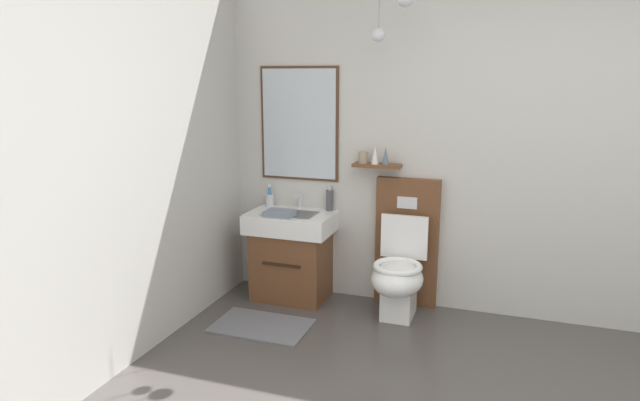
% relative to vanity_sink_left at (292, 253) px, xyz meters
% --- Properties ---
extents(wall_back, '(5.14, 0.67, 2.71)m').
position_rel_vanity_sink_left_xyz_m(wall_back, '(1.89, 0.25, 0.99)').
color(wall_back, beige).
rests_on(wall_back, ground).
extents(wall_left, '(0.12, 4.29, 2.71)m').
position_rel_vanity_sink_left_xyz_m(wall_left, '(-0.60, -1.83, 0.98)').
color(wall_left, beige).
rests_on(wall_left, ground).
extents(bath_mat, '(0.68, 0.44, 0.01)m').
position_rel_vanity_sink_left_xyz_m(bath_mat, '(-0.00, -0.58, -0.37)').
color(bath_mat, slate).
rests_on(bath_mat, ground).
extents(vanity_sink_left, '(0.66, 0.47, 0.70)m').
position_rel_vanity_sink_left_xyz_m(vanity_sink_left, '(0.00, 0.00, 0.00)').
color(vanity_sink_left, brown).
rests_on(vanity_sink_left, ground).
extents(tap_on_left_sink, '(0.03, 0.13, 0.11)m').
position_rel_vanity_sink_left_xyz_m(tap_on_left_sink, '(-0.00, 0.17, 0.40)').
color(tap_on_left_sink, silver).
rests_on(tap_on_left_sink, vanity_sink_left).
extents(toilet, '(0.48, 0.62, 1.00)m').
position_rel_vanity_sink_left_xyz_m(toilet, '(0.89, -0.01, 0.00)').
color(toilet, brown).
rests_on(toilet, ground).
extents(toothbrush_cup, '(0.07, 0.07, 0.19)m').
position_rel_vanity_sink_left_xyz_m(toothbrush_cup, '(-0.25, 0.15, 0.38)').
color(toothbrush_cup, silver).
rests_on(toothbrush_cup, vanity_sink_left).
extents(soap_dispenser, '(0.06, 0.06, 0.20)m').
position_rel_vanity_sink_left_xyz_m(soap_dispenser, '(0.26, 0.17, 0.42)').
color(soap_dispenser, '#4C4C51').
rests_on(soap_dispenser, vanity_sink_left).
extents(folded_hand_towel, '(0.22, 0.16, 0.04)m').
position_rel_vanity_sink_left_xyz_m(folded_hand_towel, '(-0.04, -0.13, 0.35)').
color(folded_hand_towel, gray).
rests_on(folded_hand_towel, vanity_sink_left).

